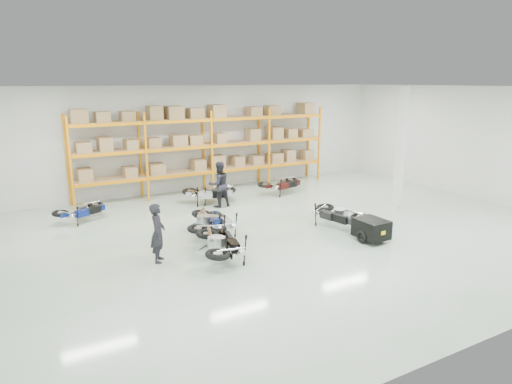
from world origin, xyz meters
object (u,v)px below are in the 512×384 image
moto_back_d (281,181)px  person_left (158,233)px  moto_touring_right (337,211)px  trailer (371,229)px  moto_back_b (210,190)px  person_back (219,184)px  moto_silver_left (215,218)px  moto_black_far_left (221,239)px  moto_blue_centre (207,218)px  moto_back_a (81,207)px  moto_back_c (211,189)px

moto_back_d → person_left: person_left is taller
moto_touring_right → trailer: 1.61m
moto_back_b → moto_back_d: moto_back_b is taller
moto_touring_right → person_back: bearing=110.5°
moto_back_b → moto_back_d: size_ratio=1.02×
moto_silver_left → moto_back_b: (1.33, 3.50, 0.01)m
trailer → moto_back_d: 6.40m
moto_black_far_left → moto_blue_centre: bearing=-89.3°
moto_back_b → person_left: person_left is taller
moto_black_far_left → trailer: bearing=-176.7°
moto_blue_centre → moto_silver_left: (0.27, -0.01, -0.03)m
moto_back_b → person_back: 0.69m
moto_black_far_left → moto_back_a: (-2.68, 5.49, -0.10)m
moto_touring_right → moto_back_b: moto_back_b is taller
moto_back_a → moto_back_b: 4.76m
moto_touring_right → moto_back_b: (-2.47, 4.76, 0.01)m
moto_back_b → person_left: bearing=162.1°
moto_back_c → moto_back_d: 3.15m
moto_silver_left → moto_touring_right: (3.80, -1.26, 0.00)m
moto_silver_left → moto_back_b: 3.75m
moto_black_far_left → person_back: size_ratio=1.10×
moto_black_far_left → person_back: (2.21, 4.91, 0.29)m
moto_blue_centre → trailer: bearing=170.9°
trailer → moto_back_d: moto_back_d is taller
moto_blue_centre → moto_back_c: bearing=-89.5°
trailer → person_back: (-2.34, 5.75, 0.48)m
moto_back_a → moto_back_c: moto_back_c is taller
moto_back_c → person_back: (-0.03, -0.79, 0.35)m
moto_black_far_left → moto_back_b: (2.07, 5.51, -0.03)m
moto_black_far_left → moto_touring_right: bearing=-156.8°
moto_blue_centre → trailer: size_ratio=1.18×
moto_black_far_left → person_back: person_back is taller
moto_silver_left → person_back: person_back is taller
moto_silver_left → moto_back_c: 3.98m
person_back → moto_back_a: bearing=-9.1°
moto_silver_left → person_left: (-2.23, -1.28, 0.25)m
trailer → person_left: bearing=164.2°
moto_back_d → person_back: size_ratio=1.03×
moto_black_far_left → moto_touring_right: size_ratio=1.06×
moto_blue_centre → moto_back_c: moto_blue_centre is taller
person_left → moto_silver_left: bearing=-34.7°
person_back → moto_black_far_left: bearing=63.4°
moto_blue_centre → person_back: (1.73, 2.89, 0.29)m
moto_blue_centre → moto_black_far_left: 2.07m
trailer → moto_back_a: bearing=137.6°
moto_black_far_left → person_left: (-1.49, 0.73, 0.21)m
moto_touring_right → moto_black_far_left: bearing=-179.5°
moto_touring_right → moto_back_a: 8.64m
moto_touring_right → moto_back_a: bearing=137.9°
moto_silver_left → moto_back_d: 5.80m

